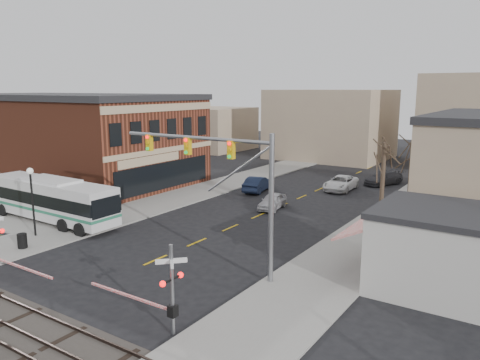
% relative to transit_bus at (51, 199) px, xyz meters
% --- Properties ---
extents(ground, '(160.00, 160.00, 0.00)m').
position_rel_transit_bus_xyz_m(ground, '(12.46, -3.72, -1.83)').
color(ground, black).
rests_on(ground, ground).
extents(sidewalk_west, '(5.00, 60.00, 0.12)m').
position_rel_transit_bus_xyz_m(sidewalk_west, '(2.96, 16.28, -1.77)').
color(sidewalk_west, gray).
rests_on(sidewalk_west, ground).
extents(sidewalk_east, '(5.00, 60.00, 0.12)m').
position_rel_transit_bus_xyz_m(sidewalk_east, '(21.96, 16.28, -1.77)').
color(sidewalk_east, gray).
rests_on(sidewalk_east, ground).
extents(plaza_west, '(20.00, 10.00, 0.11)m').
position_rel_transit_bus_xyz_m(plaza_west, '(-9.54, 1.28, -1.77)').
color(plaza_west, gray).
rests_on(plaza_west, ground).
extents(brick_building, '(30.40, 15.40, 9.60)m').
position_rel_transit_bus_xyz_m(brick_building, '(-14.52, 12.28, 2.98)').
color(brick_building, brown).
rests_on(brick_building, ground).
extents(awning_shop, '(9.74, 6.20, 4.30)m').
position_rel_transit_bus_xyz_m(awning_shop, '(28.43, 3.28, 0.34)').
color(awning_shop, beige).
rests_on(awning_shop, ground).
extents(tree_east_a, '(0.28, 0.28, 6.75)m').
position_rel_transit_bus_xyz_m(tree_east_a, '(22.96, 8.28, 1.67)').
color(tree_east_a, '#382B21').
rests_on(tree_east_a, sidewalk_east).
extents(tree_east_b, '(0.28, 0.28, 6.30)m').
position_rel_transit_bus_xyz_m(tree_east_b, '(23.26, 14.28, 1.44)').
color(tree_east_b, '#382B21').
rests_on(tree_east_b, sidewalk_east).
extents(tree_east_c, '(0.28, 0.28, 7.20)m').
position_rel_transit_bus_xyz_m(tree_east_c, '(23.46, 22.28, 1.89)').
color(tree_east_c, '#382B21').
rests_on(tree_east_c, sidewalk_east).
extents(transit_bus, '(12.58, 2.80, 3.24)m').
position_rel_transit_bus_xyz_m(transit_bus, '(0.00, 0.00, 0.00)').
color(transit_bus, silver).
rests_on(transit_bus, ground).
extents(traffic_signal_mast, '(10.24, 0.30, 8.00)m').
position_rel_transit_bus_xyz_m(traffic_signal_mast, '(17.14, -0.81, 3.93)').
color(traffic_signal_mast, gray).
rests_on(traffic_signal_mast, ground).
extents(rr_crossing_east, '(5.60, 1.36, 4.00)m').
position_rel_transit_bus_xyz_m(rr_crossing_east, '(18.78, -7.73, 0.14)').
color(rr_crossing_east, gray).
rests_on(rr_crossing_east, ground).
extents(street_lamp, '(0.44, 0.44, 4.79)m').
position_rel_transit_bus_xyz_m(street_lamp, '(2.33, -3.04, 1.68)').
color(street_lamp, black).
rests_on(street_lamp, sidewalk_west).
extents(trash_bin, '(0.60, 0.60, 0.95)m').
position_rel_transit_bus_xyz_m(trash_bin, '(4.01, -5.04, -1.23)').
color(trash_bin, black).
rests_on(trash_bin, sidewalk_west).
extents(car_a, '(2.15, 4.09, 1.33)m').
position_rel_transit_bus_xyz_m(car_a, '(12.26, 12.94, -1.16)').
color(car_a, '#A7A7AB').
rests_on(car_a, ground).
extents(car_b, '(2.48, 4.85, 1.52)m').
position_rel_transit_bus_xyz_m(car_b, '(7.59, 18.14, -1.07)').
color(car_b, '#192440').
rests_on(car_b, ground).
extents(car_c, '(2.61, 5.31, 1.45)m').
position_rel_transit_bus_xyz_m(car_c, '(14.39, 23.34, -1.10)').
color(car_c, white).
rests_on(car_c, ground).
extents(car_d, '(3.70, 5.22, 1.40)m').
position_rel_transit_bus_xyz_m(car_d, '(17.19, 28.54, -1.12)').
color(car_d, '#37373B').
rests_on(car_d, ground).
extents(pedestrian_near, '(0.53, 0.70, 1.75)m').
position_rel_transit_bus_xyz_m(pedestrian_near, '(4.29, -0.59, -0.83)').
color(pedestrian_near, '#4D453D').
rests_on(pedestrian_near, sidewalk_west).
extents(pedestrian_far, '(1.07, 1.08, 1.76)m').
position_rel_transit_bus_xyz_m(pedestrian_far, '(2.54, 3.04, -0.83)').
color(pedestrian_far, '#323055').
rests_on(pedestrian_far, sidewalk_west).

